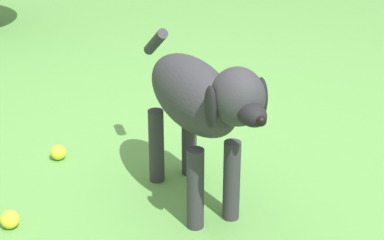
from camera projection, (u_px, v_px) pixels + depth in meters
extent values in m
plane|color=#548C42|center=(199.00, 184.00, 2.55)|extent=(14.00, 14.00, 0.00)
ellipsoid|color=#2D2D33|center=(192.00, 94.00, 2.28)|extent=(0.60, 0.37, 0.25)
cylinder|color=#2D2D33|center=(232.00, 181.00, 2.26)|extent=(0.06, 0.06, 0.30)
cylinder|color=#2D2D33|center=(195.00, 189.00, 2.21)|extent=(0.06, 0.06, 0.30)
cylinder|color=#2D2D33|center=(189.00, 140.00, 2.57)|extent=(0.06, 0.06, 0.30)
cylinder|color=#2D2D33|center=(156.00, 146.00, 2.52)|extent=(0.06, 0.06, 0.30)
ellipsoid|color=#2D2D33|center=(238.00, 97.00, 1.95)|extent=(0.22, 0.21, 0.18)
ellipsoid|color=black|center=(251.00, 113.00, 1.89)|extent=(0.15, 0.12, 0.07)
sphere|color=black|center=(261.00, 121.00, 1.84)|extent=(0.03, 0.03, 0.03)
ellipsoid|color=black|center=(261.00, 98.00, 2.00)|extent=(0.07, 0.05, 0.14)
ellipsoid|color=black|center=(210.00, 107.00, 1.93)|extent=(0.07, 0.05, 0.14)
cylinder|color=#2D2D33|center=(156.00, 42.00, 2.53)|extent=(0.19, 0.09, 0.15)
sphere|color=yellow|center=(10.00, 219.00, 2.25)|extent=(0.07, 0.07, 0.07)
sphere|color=yellow|center=(58.00, 152.00, 2.73)|extent=(0.07, 0.07, 0.07)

